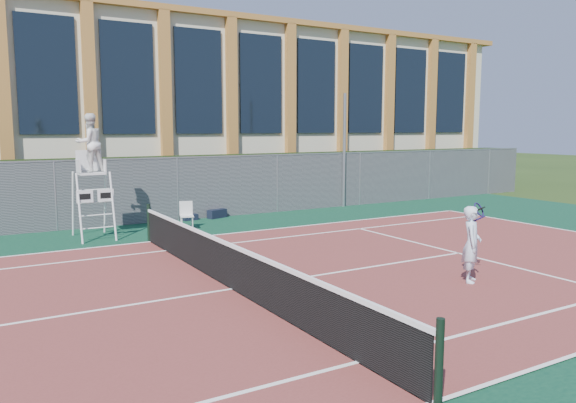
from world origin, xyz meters
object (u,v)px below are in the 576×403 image
plastic_chair (186,213)px  steel_pole (344,151)px  umpire_chair (90,146)px  tennis_player (472,244)px

plastic_chair → steel_pole: bearing=12.9°
steel_pole → plastic_chair: bearing=-167.1°
umpire_chair → plastic_chair: umpire_chair is taller
steel_pole → plastic_chair: size_ratio=5.17×
umpire_chair → tennis_player: size_ratio=2.28×
steel_pole → plastic_chair: 7.86m
plastic_chair → tennis_player: tennis_player is taller
tennis_player → steel_pole: bearing=67.0°
tennis_player → plastic_chair: bearing=107.9°
umpire_chair → tennis_player: (5.79, -9.09, -1.87)m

